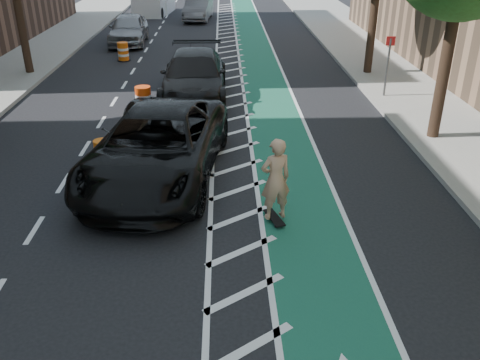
{
  "coord_description": "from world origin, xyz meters",
  "views": [
    {
      "loc": [
        1.16,
        -7.59,
        6.16
      ],
      "look_at": [
        1.5,
        2.6,
        1.1
      ],
      "focal_mm": 38.0,
      "sensor_mm": 36.0,
      "label": 1
    }
  ],
  "objects_px": {
    "barrel_a": "(103,155)",
    "skateboarder": "(276,179)",
    "suv_far": "(194,76)",
    "suv_near": "(157,146)"
  },
  "relations": [
    {
      "from": "skateboarder",
      "to": "barrel_a",
      "type": "xyz_separation_m",
      "value": [
        -4.59,
        3.14,
        -0.7
      ]
    },
    {
      "from": "suv_far",
      "to": "suv_near",
      "type": "bearing_deg",
      "value": -94.9
    },
    {
      "from": "skateboarder",
      "to": "suv_near",
      "type": "xyz_separation_m",
      "value": [
        -2.94,
        2.43,
        -0.15
      ]
    },
    {
      "from": "suv_far",
      "to": "barrel_a",
      "type": "xyz_separation_m",
      "value": [
        -2.29,
        -6.61,
        -0.51
      ]
    },
    {
      "from": "suv_far",
      "to": "barrel_a",
      "type": "distance_m",
      "value": 7.01
    },
    {
      "from": "skateboarder",
      "to": "suv_far",
      "type": "distance_m",
      "value": 10.02
    },
    {
      "from": "barrel_a",
      "to": "suv_far",
      "type": "bearing_deg",
      "value": 70.9
    },
    {
      "from": "skateboarder",
      "to": "suv_near",
      "type": "bearing_deg",
      "value": -57.12
    },
    {
      "from": "barrel_a",
      "to": "skateboarder",
      "type": "bearing_deg",
      "value": -34.42
    },
    {
      "from": "skateboarder",
      "to": "suv_far",
      "type": "relative_size",
      "value": 0.32
    }
  ]
}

